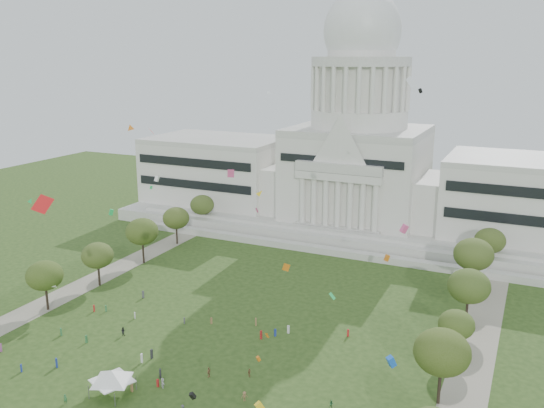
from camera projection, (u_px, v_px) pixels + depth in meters
ground at (164, 394)px, 101.16m from camera, size 400.00×400.00×0.00m
capitol at (357, 163)px, 195.33m from camera, size 160.00×64.50×91.30m
path_left at (77, 288)px, 147.08m from camera, size 8.00×160.00×0.04m
path_right at (470, 373)px, 107.92m from camera, size 8.00×160.00×0.04m
row_tree_l_2 at (45, 276)px, 132.60m from camera, size 8.42×8.42×11.97m
row_tree_r_2 at (442, 352)px, 96.04m from camera, size 9.55×9.55×13.58m
row_tree_l_3 at (97, 255)px, 146.87m from camera, size 8.12×8.12×11.55m
row_tree_r_3 at (456, 325)px, 111.56m from camera, size 7.01×7.01×9.98m
row_tree_l_4 at (142, 232)px, 162.82m from camera, size 9.29×9.29×13.21m
row_tree_r_4 at (469, 286)px, 124.52m from camera, size 9.19×9.19×13.06m
row_tree_l_5 at (176, 218)px, 179.85m from camera, size 8.33×8.33×11.85m
row_tree_r_5 at (474, 254)px, 142.57m from camera, size 9.82×9.82×13.96m
row_tree_l_6 at (202, 205)px, 196.48m from camera, size 8.19×8.19×11.64m
row_tree_r_6 at (490, 241)px, 157.67m from camera, size 8.42×8.42×11.97m
event_tent at (112, 375)px, 100.15m from camera, size 11.13×11.13×4.78m
person_2 at (331, 404)px, 96.89m from camera, size 0.85×0.70×1.51m
person_4 at (209, 372)px, 106.22m from camera, size 0.69×1.21×2.02m
person_5 at (163, 383)px, 102.88m from camera, size 1.67×1.72×1.85m
person_7 at (65, 399)px, 98.21m from camera, size 0.77×0.69×1.75m
person_8 at (123, 331)px, 122.10m from camera, size 0.94×0.59×1.90m
person_9 at (244, 396)px, 98.85m from camera, size 1.27×1.23×1.80m
person_10 at (249, 373)px, 106.40m from camera, size 0.54×0.98×1.66m
distant_crowd at (161, 341)px, 118.02m from camera, size 64.23×39.91×1.93m
kite_swarm at (206, 243)px, 102.67m from camera, size 82.94×101.16×65.50m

